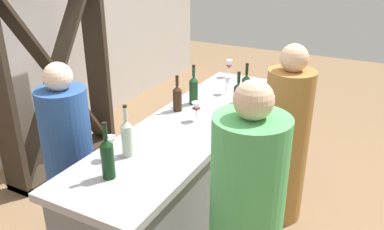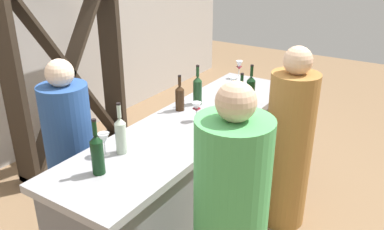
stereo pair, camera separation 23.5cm
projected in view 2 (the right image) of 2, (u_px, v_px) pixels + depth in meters
ground_plane at (192, 225)px, 3.27m from camera, size 12.00×12.00×0.00m
back_wall at (1, 27)px, 3.81m from camera, size 8.00×0.10×2.80m
bar_counter at (192, 176)px, 3.08m from camera, size 2.41×0.66×0.94m
wine_rack at (68, 71)px, 3.93m from camera, size 1.28×0.28×1.95m
wine_bottle_leftmost_dark_green at (97, 153)px, 2.19m from camera, size 0.07×0.07×0.33m
wine_bottle_second_left_clear_pale at (121, 134)px, 2.42m from camera, size 0.07×0.07×0.33m
wine_bottle_center_amber_brown at (180, 97)px, 3.05m from camera, size 0.07×0.07×0.28m
wine_bottle_second_right_olive_green at (198, 89)px, 3.17m from camera, size 0.07×0.07×0.32m
wine_bottle_rightmost_dark_green at (241, 97)px, 3.04m from camera, size 0.07×0.07×0.30m
wine_bottle_far_right_dark_green at (251, 89)px, 3.17m from camera, size 0.07×0.07×0.33m
wine_glass_near_left at (197, 108)px, 2.87m from camera, size 0.07×0.07×0.14m
wine_glass_near_center at (233, 82)px, 3.37m from camera, size 0.07×0.07×0.16m
wine_glass_near_right at (104, 140)px, 2.40m from camera, size 0.07×0.07×0.15m
wine_glass_far_left at (239, 66)px, 3.80m from camera, size 0.06×0.06×0.17m
person_left_guest at (289, 147)px, 3.09m from camera, size 0.39×0.39×1.48m
person_server_behind at (72, 162)px, 2.92m from camera, size 0.38×0.38×1.44m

